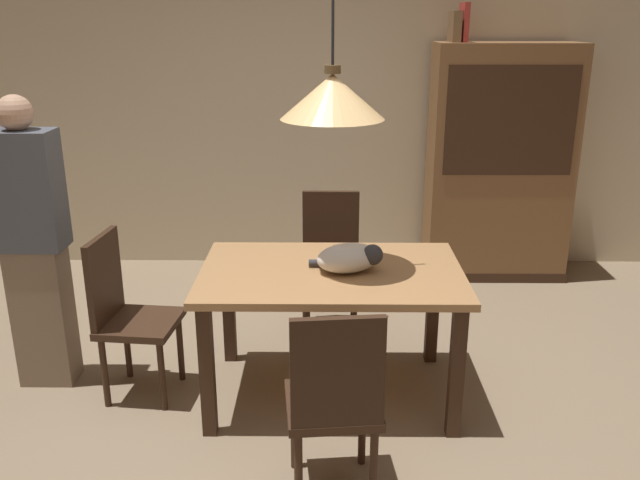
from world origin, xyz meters
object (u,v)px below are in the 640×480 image
(chair_far_back, at_px, (330,256))
(pendant_lamp, at_px, (332,96))
(book_red_tall, at_px, (464,22))
(person_standing, at_px, (34,245))
(chair_left_side, at_px, (125,309))
(hutch_bookcase, at_px, (499,168))
(cat_sleeping, at_px, (350,258))
(book_brown_thick, at_px, (455,27))
(dining_table, at_px, (331,287))
(chair_near_front, at_px, (335,398))

(chair_far_back, bearing_deg, pendant_lamp, -90.09)
(book_red_tall, bearing_deg, person_standing, -146.55)
(chair_left_side, relative_size, hutch_bookcase, 0.50)
(person_standing, bearing_deg, pendant_lamp, -4.88)
(cat_sleeping, relative_size, pendant_lamp, 0.31)
(person_standing, bearing_deg, book_brown_thick, 34.13)
(dining_table, distance_m, chair_left_side, 1.14)
(chair_near_front, height_order, pendant_lamp, pendant_lamp)
(dining_table, bearing_deg, pendant_lamp, 75.96)
(book_brown_thick, bearing_deg, book_red_tall, 0.00)
(hutch_bookcase, height_order, person_standing, hutch_bookcase)
(book_brown_thick, bearing_deg, cat_sleeping, -113.44)
(cat_sleeping, height_order, pendant_lamp, pendant_lamp)
(chair_far_back, xyz_separation_m, cat_sleeping, (0.10, -0.90, 0.32))
(chair_left_side, bearing_deg, person_standing, 165.58)
(chair_far_back, relative_size, hutch_bookcase, 0.50)
(chair_near_front, xyz_separation_m, cat_sleeping, (0.09, 0.86, 0.32))
(book_brown_thick, distance_m, book_red_tall, 0.07)
(chair_near_front, relative_size, hutch_bookcase, 0.50)
(hutch_bookcase, bearing_deg, chair_near_front, -115.81)
(chair_left_side, bearing_deg, hutch_bookcase, 37.14)
(pendant_lamp, relative_size, book_red_tall, 4.64)
(book_brown_thick, bearing_deg, chair_near_front, -108.35)
(book_red_tall, xyz_separation_m, person_standing, (-2.63, -1.74, -1.16))
(cat_sleeping, xyz_separation_m, hutch_bookcase, (1.24, 1.90, 0.06))
(chair_far_back, bearing_deg, book_brown_thick, 47.38)
(chair_left_side, height_order, hutch_bookcase, hutch_bookcase)
(book_red_tall, bearing_deg, pendant_lamp, -117.77)
(book_red_tall, bearing_deg, chair_far_back, -134.63)
(cat_sleeping, height_order, person_standing, person_standing)
(chair_far_back, height_order, pendant_lamp, pendant_lamp)
(chair_near_front, distance_m, pendant_lamp, 1.45)
(chair_far_back, height_order, cat_sleeping, chair_far_back)
(cat_sleeping, distance_m, book_brown_thick, 2.36)
(hutch_bookcase, bearing_deg, cat_sleeping, -123.18)
(cat_sleeping, bearing_deg, chair_near_front, -96.00)
(cat_sleeping, relative_size, hutch_bookcase, 0.22)
(pendant_lamp, relative_size, book_brown_thick, 5.42)
(chair_near_front, relative_size, person_standing, 0.56)
(dining_table, relative_size, pendant_lamp, 1.08)
(dining_table, distance_m, pendant_lamp, 1.01)
(cat_sleeping, xyz_separation_m, person_standing, (-1.74, 0.16, 0.01))
(dining_table, xyz_separation_m, hutch_bookcase, (1.34, 1.88, 0.24))
(chair_left_side, height_order, pendant_lamp, pendant_lamp)
(book_brown_thick, distance_m, person_standing, 3.30)
(cat_sleeping, distance_m, hutch_bookcase, 2.27)
(dining_table, relative_size, book_brown_thick, 5.83)
(book_brown_thick, bearing_deg, chair_left_side, -137.61)
(pendant_lamp, xyz_separation_m, book_red_tall, (0.99, 1.88, 0.33))
(cat_sleeping, xyz_separation_m, book_brown_thick, (0.82, 1.90, 1.13))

